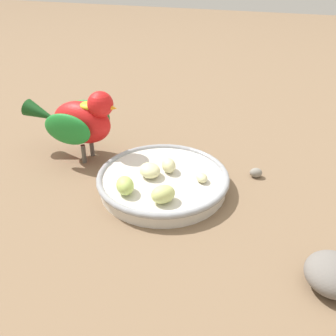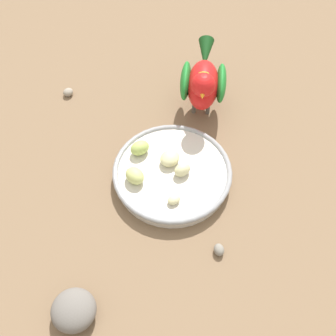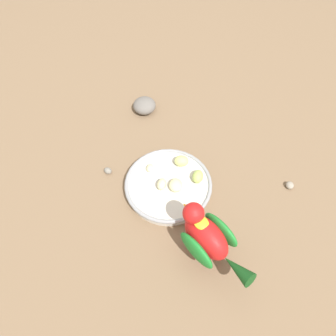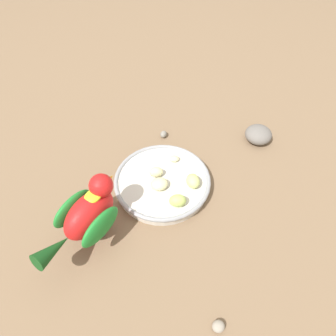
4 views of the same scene
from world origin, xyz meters
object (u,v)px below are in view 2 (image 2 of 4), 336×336
apple_piece_0 (175,200)px  apple_piece_2 (135,176)px  apple_piece_3 (140,148)px  parrot (203,82)px  pebble_0 (68,92)px  feeding_bowl (172,174)px  apple_piece_1 (182,170)px  pebble_1 (219,250)px  rock_large (74,310)px  apple_piece_4 (170,158)px

apple_piece_0 → apple_piece_2: 0.09m
apple_piece_3 → parrot: (0.12, 0.14, 0.04)m
pebble_0 → apple_piece_0: bearing=-48.3°
apple_piece_0 → apple_piece_3: apple_piece_3 is taller
apple_piece_3 → feeding_bowl: bearing=-33.0°
apple_piece_1 → apple_piece_2: apple_piece_2 is taller
apple_piece_2 → parrot: size_ratio=0.19×
feeding_bowl → pebble_1: feeding_bowl is taller
apple_piece_1 → apple_piece_2: 0.09m
apple_piece_0 → apple_piece_3: size_ratio=0.65×
apple_piece_3 → pebble_1: bearing=-51.7°
rock_large → pebble_0: 0.49m
apple_piece_0 → apple_piece_2: size_ratio=0.63×
feeding_bowl → parrot: 0.20m
feeding_bowl → apple_piece_3: (-0.06, 0.04, 0.02)m
apple_piece_0 → pebble_1: bearing=-46.6°
apple_piece_2 → parrot: (0.12, 0.20, 0.04)m
rock_large → pebble_0: (-0.10, 0.48, -0.01)m
apple_piece_1 → pebble_0: size_ratio=1.45×
apple_piece_4 → apple_piece_2: bearing=-143.6°
apple_piece_1 → apple_piece_0: bearing=-99.8°
apple_piece_0 → pebble_0: size_ratio=1.09×
parrot → rock_large: size_ratio=2.87×
rock_large → pebble_0: rock_large is taller
feeding_bowl → apple_piece_3: apple_piece_3 is taller
apple_piece_3 → apple_piece_4: apple_piece_3 is taller
apple_piece_2 → parrot: parrot is taller
pebble_0 → parrot: bearing=-5.9°
rock_large → pebble_1: (0.23, 0.12, -0.01)m
apple_piece_1 → feeding_bowl: bearing=167.7°
parrot → rock_large: (-0.20, -0.45, -0.06)m
apple_piece_1 → apple_piece_4: size_ratio=0.82×
feeding_bowl → rock_large: 0.30m
feeding_bowl → parrot: size_ratio=1.11×
feeding_bowl → pebble_0: feeding_bowl is taller
apple_piece_2 → apple_piece_3: size_ratio=1.02×
apple_piece_0 → rock_large: 0.25m
apple_piece_4 → pebble_1: apple_piece_4 is taller
parrot → pebble_1: size_ratio=9.15×
apple_piece_0 → apple_piece_1: (0.01, 0.06, 0.01)m
apple_piece_0 → pebble_1: (0.08, -0.08, -0.02)m
feeding_bowl → parrot: bearing=73.3°
apple_piece_3 → pebble_0: size_ratio=1.68×
feeding_bowl → apple_piece_0: apple_piece_0 is taller
apple_piece_2 → apple_piece_4: bearing=36.4°
rock_large → apple_piece_4: bearing=64.7°
parrot → pebble_1: 0.34m
apple_piece_3 → pebble_0: 0.25m
apple_piece_2 → pebble_1: (0.15, -0.13, -0.03)m
parrot → rock_large: parrot is taller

